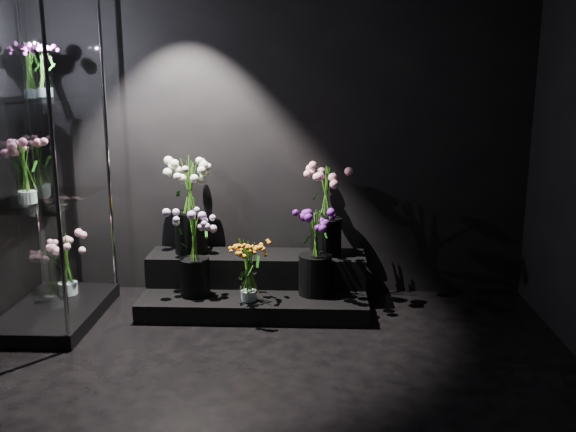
{
  "coord_description": "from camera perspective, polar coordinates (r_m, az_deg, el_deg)",
  "views": [
    {
      "loc": [
        0.27,
        -3.17,
        1.85
      ],
      "look_at": [
        0.1,
        1.2,
        0.83
      ],
      "focal_mm": 40.0,
      "sensor_mm": 36.0,
      "label": 1
    }
  ],
  "objects": [
    {
      "name": "bouquet_cream_roses",
      "position": [
        5.14,
        -8.71,
        1.5
      ],
      "size": [
        0.43,
        0.43,
        0.78
      ],
      "rotation": [
        0.0,
        0.0,
        0.21
      ],
      "color": "black",
      "rests_on": "display_riser"
    },
    {
      "name": "wall_back",
      "position": [
        5.19,
        -0.72,
        8.17
      ],
      "size": [
        4.0,
        0.0,
        4.0
      ],
      "primitive_type": "plane",
      "rotation": [
        1.57,
        0.0,
        0.0
      ],
      "color": "black",
      "rests_on": "floor"
    },
    {
      "name": "display_riser",
      "position": [
        5.13,
        -2.87,
        -6.12
      ],
      "size": [
        1.73,
        0.77,
        0.38
      ],
      "color": "black",
      "rests_on": "floor"
    },
    {
      "name": "display_case",
      "position": [
        4.88,
        -21.05,
        4.56
      ],
      "size": [
        0.65,
        1.09,
        2.39
      ],
      "color": "black",
      "rests_on": "floor"
    },
    {
      "name": "bouquet_case_pink",
      "position": [
        4.73,
        -22.34,
        3.86
      ],
      "size": [
        0.34,
        0.34,
        0.45
      ],
      "rotation": [
        0.0,
        0.0,
        -0.26
      ],
      "color": "white",
      "rests_on": "display_case"
    },
    {
      "name": "bouquet_purple",
      "position": [
        4.86,
        2.45,
        -2.98
      ],
      "size": [
        0.43,
        0.43,
        0.65
      ],
      "rotation": [
        0.0,
        0.0,
        -0.42
      ],
      "color": "black",
      "rests_on": "display_riser"
    },
    {
      "name": "bouquet_case_base_pink",
      "position": [
        5.27,
        -19.14,
        -3.85
      ],
      "size": [
        0.36,
        0.36,
        0.5
      ],
      "rotation": [
        0.0,
        0.0,
        -0.11
      ],
      "color": "white",
      "rests_on": "display_case"
    },
    {
      "name": "floor",
      "position": [
        3.68,
        -2.37,
        -17.06
      ],
      "size": [
        4.0,
        4.0,
        0.0
      ],
      "primitive_type": "plane",
      "color": "black",
      "rests_on": "ground"
    },
    {
      "name": "bouquet_orange_bells",
      "position": [
        4.76,
        -3.53,
        -4.64
      ],
      "size": [
        0.32,
        0.32,
        0.49
      ],
      "rotation": [
        0.0,
        0.0,
        -0.38
      ],
      "color": "white",
      "rests_on": "display_riser"
    },
    {
      "name": "wall_front",
      "position": [
        1.28,
        -10.28,
        -7.65
      ],
      "size": [
        4.0,
        0.0,
        4.0
      ],
      "primitive_type": "plane",
      "rotation": [
        -1.57,
        0.0,
        0.0
      ],
      "color": "black",
      "rests_on": "floor"
    },
    {
      "name": "bouquet_pink_roses",
      "position": [
        5.05,
        3.43,
        1.19
      ],
      "size": [
        0.44,
        0.44,
        0.73
      ],
      "rotation": [
        0.0,
        0.0,
        -0.12
      ],
      "color": "black",
      "rests_on": "display_riser"
    },
    {
      "name": "bouquet_lilac",
      "position": [
        4.88,
        -8.37,
        -2.67
      ],
      "size": [
        0.37,
        0.37,
        0.67
      ],
      "rotation": [
        0.0,
        0.0,
        0.07
      ],
      "color": "black",
      "rests_on": "display_riser"
    },
    {
      "name": "bouquet_case_magenta",
      "position": [
        4.97,
        -20.89,
        12.1
      ],
      "size": [
        0.29,
        0.29,
        0.37
      ],
      "rotation": [
        0.0,
        0.0,
        -0.37
      ],
      "color": "white",
      "rests_on": "display_case"
    }
  ]
}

